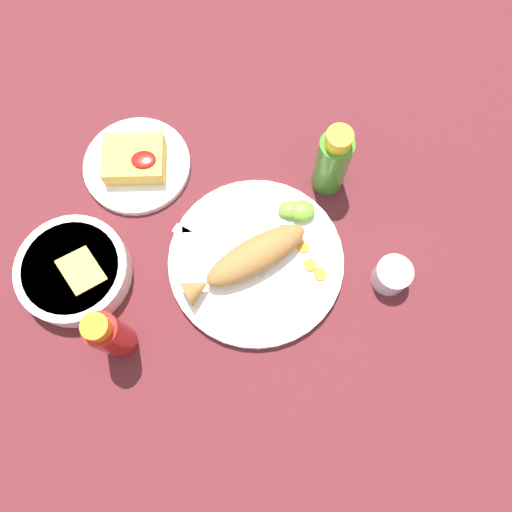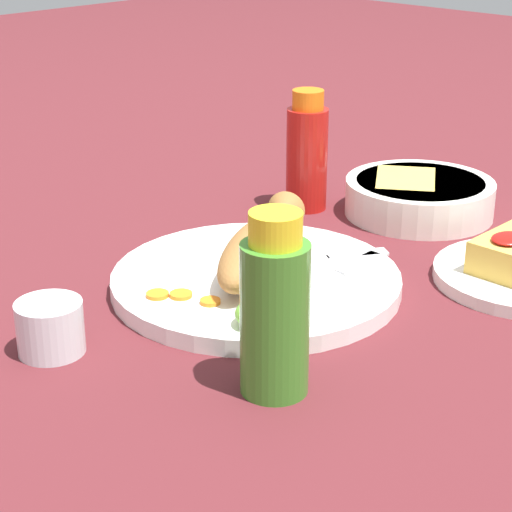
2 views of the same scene
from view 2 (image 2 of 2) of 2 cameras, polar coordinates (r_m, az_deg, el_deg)
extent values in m
plane|color=#561E23|center=(0.99, 0.00, -2.04)|extent=(4.00, 4.00, 0.00)
cylinder|color=white|center=(0.98, 0.00, -1.56)|extent=(0.31, 0.31, 0.02)
ellipsoid|color=#996633|center=(0.97, 0.00, 0.28)|extent=(0.20, 0.15, 0.05)
cone|color=#996633|center=(1.07, 1.61, 2.51)|extent=(0.06, 0.06, 0.05)
cube|color=silver|center=(1.00, 1.22, -0.36)|extent=(0.10, 0.07, 0.00)
cube|color=silver|center=(1.03, 6.20, 0.11)|extent=(0.07, 0.05, 0.00)
cube|color=silver|center=(0.94, 2.97, -2.06)|extent=(0.11, 0.01, 0.00)
cube|color=silver|center=(1.01, 6.32, -0.43)|extent=(0.07, 0.02, 0.00)
cylinder|color=orange|center=(0.93, -6.08, -2.37)|extent=(0.02, 0.02, 0.00)
cylinder|color=orange|center=(0.93, -4.64, -2.39)|extent=(0.02, 0.02, 0.00)
cylinder|color=orange|center=(0.91, -2.84, -2.81)|extent=(0.02, 0.02, 0.00)
ellipsoid|color=#6BB233|center=(0.87, 0.10, -3.48)|extent=(0.05, 0.04, 0.03)
ellipsoid|color=#6BB233|center=(0.88, 1.27, -3.21)|extent=(0.04, 0.03, 0.02)
cylinder|color=#B21914|center=(1.21, 3.15, 5.95)|extent=(0.05, 0.05, 0.13)
cylinder|color=orange|center=(1.19, 3.23, 9.59)|extent=(0.04, 0.04, 0.02)
cylinder|color=#3D8428|center=(0.77, 1.16, -3.92)|extent=(0.06, 0.06, 0.13)
cylinder|color=yellow|center=(0.74, 1.21, 1.70)|extent=(0.04, 0.04, 0.03)
cylinder|color=silver|center=(0.87, -12.55, -4.31)|extent=(0.06, 0.06, 0.05)
cylinder|color=white|center=(0.88, -12.48, -5.11)|extent=(0.05, 0.05, 0.02)
ellipsoid|color=#AD140F|center=(1.01, 15.32, 1.05)|extent=(0.04, 0.04, 0.01)
cylinder|color=white|center=(1.21, 10.02, 3.56)|extent=(0.19, 0.19, 0.05)
cylinder|color=olive|center=(1.21, 10.06, 4.23)|extent=(0.16, 0.16, 0.02)
cube|color=gold|center=(1.18, 9.16, 4.34)|extent=(0.11, 0.11, 0.02)
camera|label=1|loc=(1.19, -12.25, 43.78)|focal=35.00mm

